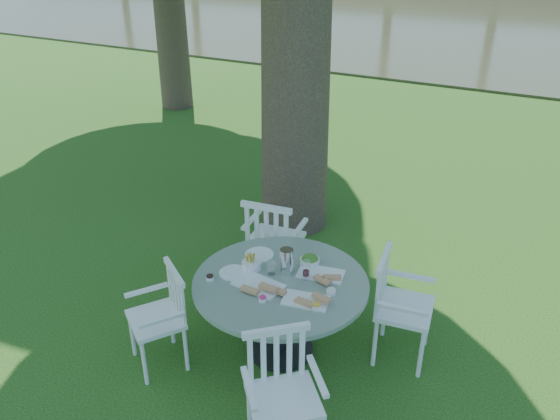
{
  "coord_description": "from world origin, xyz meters",
  "views": [
    {
      "loc": [
        2.22,
        -3.92,
        3.25
      ],
      "look_at": [
        0.0,
        0.2,
        0.85
      ],
      "focal_mm": 35.0,
      "sensor_mm": 36.0,
      "label": 1
    }
  ],
  "objects": [
    {
      "name": "tableware",
      "position": [
        0.45,
        -0.61,
        0.77
      ],
      "size": [
        1.04,
        0.75,
        0.22
      ],
      "color": "white",
      "rests_on": "table"
    },
    {
      "name": "chair_sw",
      "position": [
        -0.29,
        -1.23,
        0.51
      ],
      "size": [
        0.59,
        0.58,
        0.87
      ],
      "rotation": [
        0.0,
        0.0,
        -0.59
      ],
      "color": "white",
      "rests_on": "ground"
    },
    {
      "name": "river",
      "position": [
        0.0,
        23.0,
        0.0
      ],
      "size": [
        100.0,
        28.0,
        0.12
      ],
      "primitive_type": "cube",
      "color": "#363A22",
      "rests_on": "ground"
    },
    {
      "name": "chair_ne",
      "position": [
        1.31,
        -0.27,
        0.55
      ],
      "size": [
        0.51,
        0.53,
        0.94
      ],
      "rotation": [
        0.0,
        0.0,
        -4.58
      ],
      "color": "white",
      "rests_on": "ground"
    },
    {
      "name": "chair_se",
      "position": [
        0.92,
        -1.51,
        0.54
      ],
      "size": [
        0.63,
        0.63,
        0.92
      ],
      "rotation": [
        0.0,
        0.0,
        0.74
      ],
      "color": "white",
      "rests_on": "ground"
    },
    {
      "name": "ground",
      "position": [
        0.0,
        0.0,
        0.0
      ],
      "size": [
        140.0,
        140.0,
        0.0
      ],
      "primitive_type": "plane",
      "color": "#153D0C",
      "rests_on": "ground"
    },
    {
      "name": "table",
      "position": [
        0.48,
        -0.69,
        0.59
      ],
      "size": [
        1.43,
        1.43,
        0.73
      ],
      "color": "black",
      "rests_on": "ground"
    },
    {
      "name": "chair_nw",
      "position": [
        -0.04,
        0.09,
        0.59
      ],
      "size": [
        0.56,
        0.53,
        1.0
      ],
      "rotation": [
        0.0,
        0.0,
        -3.02
      ],
      "color": "white",
      "rests_on": "ground"
    }
  ]
}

